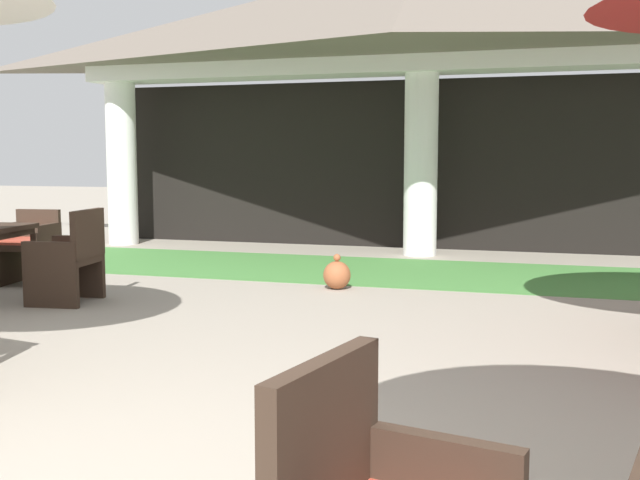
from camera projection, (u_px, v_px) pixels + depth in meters
name	position (u px, v px, depth m)	size (l,w,h in m)	color
background_pavilion	(424.00, 28.00, 10.92)	(11.07, 3.13, 4.24)	white
lawn_strip	(396.00, 271.00, 9.57)	(12.87, 2.43, 0.01)	#47843D
patio_chair_near_foreground_north	(30.00, 248.00, 8.61)	(0.61, 0.60, 0.83)	#38281E
patio_chair_near_foreground_east	(69.00, 260.00, 7.50)	(0.63, 0.70, 0.92)	#38281E
terracotta_urn	(337.00, 275.00, 8.29)	(0.30, 0.30, 0.39)	#9E5633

